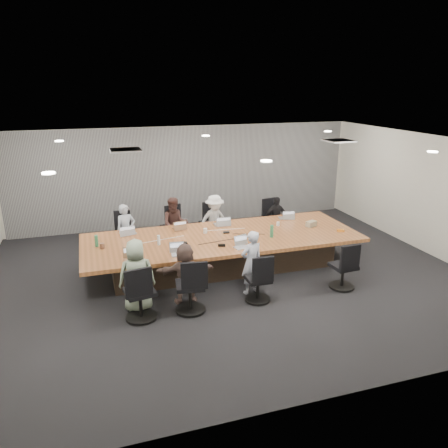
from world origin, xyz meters
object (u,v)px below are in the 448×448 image
object	(u,v)px
conference_table	(223,251)
laptop_5	(179,255)
chair_0	(125,236)
laptop_1	(180,228)
chair_5	(190,289)
mug_brown	(102,246)
chair_6	(258,283)
person_4	(137,275)
bottle_clear	(159,240)
canvas_bag	(311,224)
chair_4	(140,296)
chair_7	(343,270)
person_2	(215,221)
laptop_2	(221,224)
laptop_0	(128,233)
stapler	(222,245)
person_3	(276,218)
snack_packet	(341,230)
person_6	(251,262)
chair_2	(211,226)
laptop_4	(133,260)
chair_3	(270,222)
bottle_green_right	(272,231)
person_0	(126,231)
chair_1	(173,230)
bottle_green_left	(96,241)
person_5	(185,273)
person_1	(175,224)

from	to	relation	value
conference_table	laptop_5	size ratio (longest dim) A/B	21.18
chair_0	laptop_1	xyz separation A→B (m)	(1.17, -0.90, 0.38)
chair_5	mug_brown	bearing A→B (deg)	137.71
chair_6	person_4	xyz separation A→B (m)	(-2.18, 0.35, 0.30)
chair_6	bottle_clear	bearing A→B (deg)	135.65
conference_table	canvas_bag	xyz separation A→B (m)	(2.18, 0.02, 0.40)
chair_4	chair_7	distance (m)	4.01
chair_0	person_2	bearing A→B (deg)	178.45
laptop_2	mug_brown	world-z (taller)	mug_brown
chair_4	mug_brown	bearing A→B (deg)	98.10
person_2	chair_5	bearing A→B (deg)	-122.67
laptop_0	stapler	bearing A→B (deg)	132.23
canvas_bag	person_2	bearing A→B (deg)	145.86
laptop_2	laptop_5	xyz separation A→B (m)	(-1.36, -1.60, 0.00)
person_3	snack_packet	distance (m)	2.00
chair_0	laptop_0	size ratio (longest dim) A/B	2.15
chair_5	bottle_clear	world-z (taller)	bottle_clear
person_6	stapler	size ratio (longest dim) A/B	8.70
mug_brown	snack_packet	bearing A→B (deg)	-5.50
chair_2	person_2	distance (m)	0.43
laptop_4	laptop_0	bearing A→B (deg)	87.53
chair_3	laptop_2	world-z (taller)	laptop_2
chair_0	bottle_green_right	bearing A→B (deg)	152.45
person_2	person_3	size ratio (longest dim) A/B	1.15
chair_5	canvas_bag	bearing A→B (deg)	35.85
chair_4	person_0	xyz separation A→B (m)	(0.07, 3.05, 0.20)
chair_1	bottle_green_left	bearing A→B (deg)	23.29
chair_1	chair_6	size ratio (longest dim) A/B	1.09
laptop_0	laptop_4	bearing A→B (deg)	78.51
laptop_4	stapler	distance (m)	1.83
laptop_0	person_4	bearing A→B (deg)	79.13
chair_1	chair_3	world-z (taller)	chair_1
chair_0	chair_3	world-z (taller)	chair_3
chair_2	person_2	bearing A→B (deg)	76.51
chair_7	canvas_bag	size ratio (longest dim) A/B	3.29
canvas_bag	snack_packet	size ratio (longest dim) A/B	1.48
chair_4	person_4	bearing A→B (deg)	81.19
bottle_green_right	mug_brown	xyz separation A→B (m)	(-3.55, 0.40, -0.08)
person_0	person_5	world-z (taller)	person_0
chair_6	laptop_5	size ratio (longest dim) A/B	2.64
chair_1	laptop_5	distance (m)	2.55
person_1	laptop_5	size ratio (longest dim) A/B	4.72
chair_5	laptop_5	world-z (taller)	chair_5
bottle_green_left	conference_table	bearing A→B (deg)	-3.74
laptop_1	mug_brown	world-z (taller)	mug_brown
laptop_0	mug_brown	world-z (taller)	mug_brown
person_5	stapler	size ratio (longest dim) A/B	7.97
laptop_2	snack_packet	world-z (taller)	snack_packet
chair_5	laptop_2	size ratio (longest dim) A/B	2.45
chair_7	laptop_2	bearing A→B (deg)	121.58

